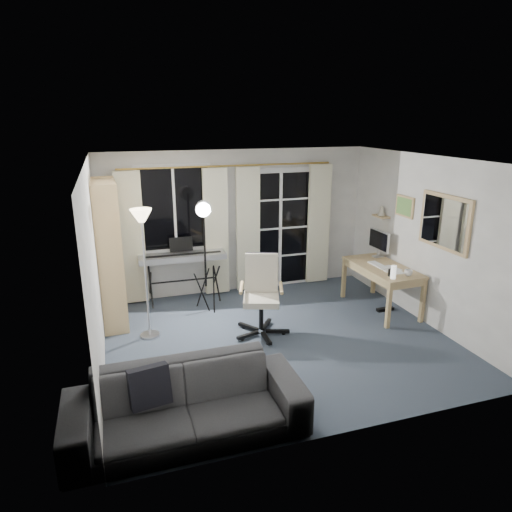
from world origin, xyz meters
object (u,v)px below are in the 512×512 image
at_px(office_chair, 261,287).
at_px(monitor, 379,241).
at_px(torchiere_lamp, 143,236).
at_px(mug, 408,272).
at_px(desk, 382,271).
at_px(sofa, 186,394).
at_px(studio_light, 204,222).
at_px(keyboard_piano, 183,258).
at_px(bookshelf, 107,258).

xyz_separation_m(office_chair, monitor, (2.21, 0.59, 0.33)).
distance_m(torchiere_lamp, mug, 3.75).
height_order(desk, sofa, sofa).
xyz_separation_m(torchiere_lamp, studio_light, (0.92, 0.58, -0.01)).
distance_m(keyboard_piano, monitor, 3.18).
distance_m(desk, monitor, 0.61).
height_order(torchiere_lamp, office_chair, torchiere_lamp).
height_order(torchiere_lamp, desk, torchiere_lamp).
xyz_separation_m(office_chair, sofa, (-1.37, -1.88, -0.21)).
bearing_deg(monitor, mug, -97.63).
xyz_separation_m(office_chair, desk, (2.01, 0.14, -0.03)).
bearing_deg(sofa, monitor, 34.74).
xyz_separation_m(studio_light, sofa, (-0.77, -2.76, -0.99)).
height_order(studio_light, monitor, studio_light).
xyz_separation_m(torchiere_lamp, keyboard_piano, (0.66, 1.07, -0.68)).
relative_size(monitor, mug, 4.40).
xyz_separation_m(torchiere_lamp, monitor, (3.73, 0.29, -0.46)).
bearing_deg(mug, torchiere_lamp, 169.77).
relative_size(desk, sofa, 0.60).
relative_size(keyboard_piano, desk, 1.03).
bearing_deg(office_chair, desk, 22.96).
bearing_deg(mug, keyboard_piano, 149.95).
height_order(monitor, mug, monitor).
height_order(keyboard_piano, monitor, monitor).
height_order(bookshelf, studio_light, bookshelf).
bearing_deg(sofa, studio_light, 74.47).
height_order(bookshelf, sofa, bookshelf).
relative_size(bookshelf, office_chair, 1.89).
bearing_deg(studio_light, desk, -3.09).
distance_m(keyboard_piano, mug, 3.44).
height_order(office_chair, mug, office_chair).
bearing_deg(office_chair, mug, 9.29).
bearing_deg(desk, sofa, -150.92).
distance_m(bookshelf, desk, 4.10).
relative_size(torchiere_lamp, monitor, 3.49).
distance_m(torchiere_lamp, desk, 3.63).
relative_size(desk, mug, 11.56).
relative_size(bookshelf, sofa, 0.94).
relative_size(desk, monitor, 2.63).
bearing_deg(sofa, bookshelf, 102.63).
height_order(keyboard_piano, studio_light, studio_light).
xyz_separation_m(mug, sofa, (-3.48, -1.52, -0.33)).
bearing_deg(torchiere_lamp, monitor, 4.51).
bearing_deg(sofa, torchiere_lamp, 94.02).
height_order(keyboard_piano, mug, keyboard_piano).
relative_size(studio_light, desk, 1.32).
bearing_deg(torchiere_lamp, studio_light, 32.27).
bearing_deg(monitor, bookshelf, 173.67).
xyz_separation_m(keyboard_piano, sofa, (-0.51, -3.25, -0.32)).
relative_size(torchiere_lamp, mug, 15.36).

